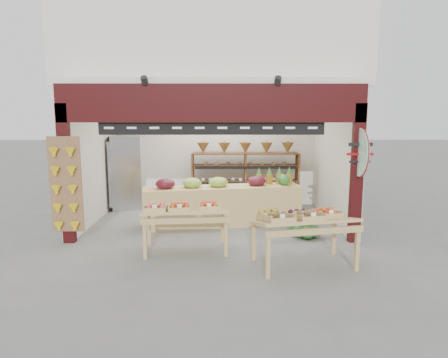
% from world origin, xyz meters
% --- Properties ---
extents(ground, '(60.00, 60.00, 0.00)m').
position_xyz_m(ground, '(0.00, 0.00, 0.00)').
color(ground, slate).
rests_on(ground, ground).
extents(shop_structure, '(6.36, 5.12, 5.40)m').
position_xyz_m(shop_structure, '(0.00, 1.61, 3.92)').
color(shop_structure, silver).
rests_on(shop_structure, ground).
extents(banana_board, '(0.60, 0.15, 1.80)m').
position_xyz_m(banana_board, '(-2.73, -1.17, 1.12)').
color(banana_board, '#8D5E40').
rests_on(banana_board, ground).
extents(gift_sign, '(0.04, 0.93, 0.92)m').
position_xyz_m(gift_sign, '(2.75, -1.15, 1.75)').
color(gift_sign, '#C4F6D6').
rests_on(gift_sign, ground).
extents(back_shelving, '(2.77, 0.45, 1.73)m').
position_xyz_m(back_shelving, '(0.80, 1.76, 1.09)').
color(back_shelving, brown).
rests_on(back_shelving, ground).
extents(refrigerator, '(0.94, 0.94, 1.90)m').
position_xyz_m(refrigerator, '(-2.34, 1.80, 0.95)').
color(refrigerator, '#AAACB1').
rests_on(refrigerator, ground).
extents(cardboard_stack, '(1.00, 0.73, 0.66)m').
position_xyz_m(cardboard_stack, '(-1.01, 0.32, 0.24)').
color(cardboard_stack, beige).
rests_on(cardboard_stack, ground).
extents(mid_counter, '(3.54, 1.27, 1.09)m').
position_xyz_m(mid_counter, '(0.20, 0.17, 0.48)').
color(mid_counter, tan).
rests_on(mid_counter, ground).
extents(display_table_left, '(1.57, 0.96, 0.97)m').
position_xyz_m(display_table_left, '(-0.57, -1.52, 0.75)').
color(display_table_left, tan).
rests_on(display_table_left, ground).
extents(display_table_right, '(1.73, 1.18, 1.01)m').
position_xyz_m(display_table_right, '(1.45, -2.26, 0.78)').
color(display_table_right, tan).
rests_on(display_table_right, ground).
extents(watermelon_pile, '(0.65, 0.65, 0.51)m').
position_xyz_m(watermelon_pile, '(1.85, -0.69, 0.17)').
color(watermelon_pile, '#1B4517').
rests_on(watermelon_pile, ground).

